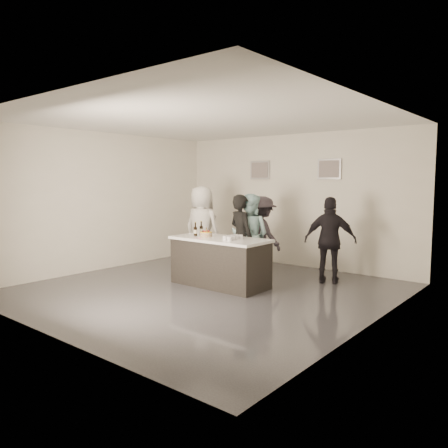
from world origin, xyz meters
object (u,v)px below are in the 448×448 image
(person_guest_right, at_px, (330,240))
(bar_counter, at_px, (220,262))
(beer_bottle_a, at_px, (201,228))
(person_guest_left, at_px, (202,228))
(person_main_blue, at_px, (250,236))
(beer_bottle_b, at_px, (195,229))
(cake, at_px, (206,235))
(person_main_black, at_px, (241,237))
(person_guest_back, at_px, (262,234))

(person_guest_right, bearing_deg, bar_counter, 23.50)
(beer_bottle_a, height_order, person_guest_left, person_guest_left)
(person_main_blue, relative_size, person_guest_left, 0.92)
(bar_counter, height_order, beer_bottle_b, beer_bottle_b)
(cake, relative_size, person_main_black, 0.14)
(beer_bottle_a, relative_size, beer_bottle_b, 1.00)
(cake, bearing_deg, person_main_black, 70.96)
(person_guest_back, bearing_deg, person_main_black, 111.26)
(person_guest_left, xyz_separation_m, person_guest_back, (1.19, 0.61, -0.11))
(cake, relative_size, person_guest_left, 0.12)
(person_main_blue, bearing_deg, person_guest_back, -89.41)
(beer_bottle_b, bearing_deg, beer_bottle_a, 98.71)
(bar_counter, relative_size, person_guest_left, 1.01)
(cake, distance_m, person_guest_back, 1.60)
(beer_bottle_b, distance_m, person_main_black, 0.96)
(person_guest_back, bearing_deg, person_guest_left, 44.34)
(person_main_black, distance_m, person_guest_left, 1.27)
(bar_counter, distance_m, beer_bottle_a, 0.82)
(person_main_blue, distance_m, person_guest_left, 1.30)
(beer_bottle_b, bearing_deg, cake, 12.79)
(person_guest_back, bearing_deg, beer_bottle_b, 92.41)
(person_main_blue, bearing_deg, person_guest_left, -9.36)
(cake, height_order, person_main_black, person_main_black)
(cake, distance_m, beer_bottle_a, 0.31)
(beer_bottle_a, xyz_separation_m, person_guest_right, (2.06, 1.37, -0.20))
(cake, xyz_separation_m, beer_bottle_a, (-0.26, 0.15, 0.09))
(cake, distance_m, person_guest_left, 1.38)
(person_main_black, relative_size, person_main_blue, 1.00)
(bar_counter, relative_size, beer_bottle_a, 7.15)
(bar_counter, relative_size, beer_bottle_b, 7.15)
(person_main_black, distance_m, person_guest_back, 0.83)
(person_guest_right, height_order, person_guest_back, person_guest_right)
(bar_counter, xyz_separation_m, person_guest_back, (-0.11, 1.54, 0.36))
(bar_counter, xyz_separation_m, beer_bottle_b, (-0.54, -0.09, 0.58))
(person_main_blue, bearing_deg, person_guest_right, -169.34)
(cake, xyz_separation_m, person_guest_left, (-0.99, 0.97, -0.02))
(cake, bearing_deg, person_guest_right, 40.22)
(beer_bottle_b, xyz_separation_m, person_main_black, (0.49, 0.81, -0.19))
(person_main_blue, bearing_deg, cake, 62.88)
(beer_bottle_b, distance_m, person_guest_left, 1.28)
(beer_bottle_a, distance_m, person_guest_back, 1.52)
(person_main_black, height_order, person_main_blue, person_main_blue)
(cake, xyz_separation_m, person_main_black, (0.26, 0.75, -0.10))
(person_guest_left, bearing_deg, cake, 131.73)
(beer_bottle_a, bearing_deg, cake, -30.01)
(beer_bottle_a, xyz_separation_m, person_guest_back, (0.46, 1.43, -0.22))
(person_main_black, bearing_deg, cake, 89.15)
(beer_bottle_b, xyz_separation_m, person_main_blue, (0.53, 1.02, -0.18))
(cake, xyz_separation_m, beer_bottle_b, (-0.23, -0.05, 0.09))
(cake, height_order, beer_bottle_b, beer_bottle_b)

